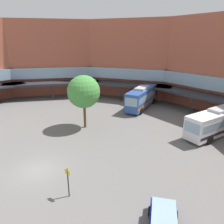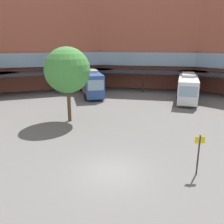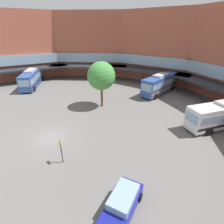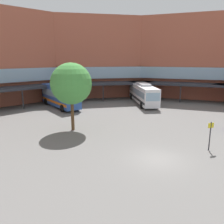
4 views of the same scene
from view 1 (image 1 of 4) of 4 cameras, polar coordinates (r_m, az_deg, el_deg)
ground_plane at (r=22.48m, az=-19.42°, el=-14.52°), size 114.97×114.97×0.00m
station_building at (r=34.01m, az=7.49°, el=11.40°), size 73.41×41.84×16.02m
bus_1 at (r=31.69m, az=27.41°, el=-1.96°), size 6.72×12.40×3.62m
bus_2 at (r=39.04m, az=7.99°, el=3.92°), size 3.90×10.32×3.93m
parked_car at (r=15.76m, az=13.63°, el=-27.36°), size 3.41×4.75×1.53m
plaza_tree at (r=29.29m, az=-7.63°, el=5.41°), size 4.51×4.51×7.49m
stop_sign_post at (r=17.77m, az=-11.77°, el=-17.40°), size 0.60×0.10×2.58m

